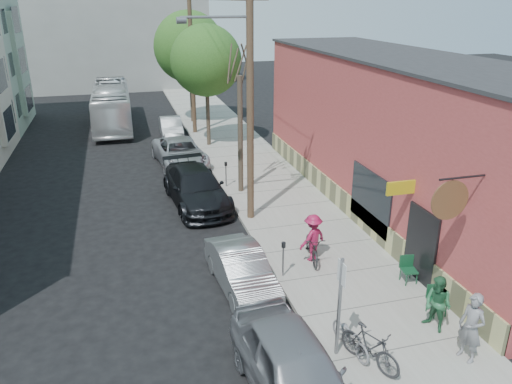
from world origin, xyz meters
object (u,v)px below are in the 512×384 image
object	(u,v)px
utility_pole_near	(249,92)
parked_bike_b	(351,336)
tree_leafy_mid	(206,61)
car_0	(295,371)
parking_meter_far	(226,170)
patio_chair_a	(409,270)
sign_post	(340,298)
patron_grey	(471,327)
tree_leafy_far	(189,47)
parking_meter_near	(283,253)
patio_chair_b	(437,301)
tree_bare	(240,135)
car_4	(171,127)
car_1	(242,270)
car_2	(196,188)
bus	(112,106)
patron_green	(438,304)
cyclist	(313,238)
parked_bike_a	(370,347)

from	to	relation	value
utility_pole_near	parked_bike_b	size ratio (longest dim) A/B	6.11
tree_leafy_mid	car_0	distance (m)	22.13
parking_meter_far	patio_chair_a	world-z (taller)	parking_meter_far
sign_post	patron_grey	size ratio (longest dim) A/B	1.48
patio_chair_a	car_0	xyz separation A→B (m)	(-5.25, -3.69, 0.25)
tree_leafy_far	utility_pole_near	bearing A→B (deg)	-91.29
parking_meter_near	utility_pole_near	world-z (taller)	utility_pole_near
parking_meter_near	patio_chair_b	xyz separation A→B (m)	(3.62, -3.25, -0.39)
tree_bare	car_4	distance (m)	11.83
tree_bare	car_4	bearing A→B (deg)	99.91
tree_bare	parked_bike_b	bearing A→B (deg)	-90.23
sign_post	parking_meter_near	xyz separation A→B (m)	(-0.10, 4.07, -0.85)
sign_post	car_0	size ratio (longest dim) A/B	0.57
car_1	car_2	xyz separation A→B (m)	(-0.27, 7.40, 0.14)
tree_leafy_mid	bus	world-z (taller)	tree_leafy_mid
patron_green	car_0	distance (m)	4.79
patio_chair_a	bus	size ratio (longest dim) A/B	0.08
sign_post	tree_leafy_mid	world-z (taller)	tree_leafy_mid
tree_bare	car_2	world-z (taller)	tree_bare
tree_bare	cyclist	distance (m)	7.53
tree_leafy_far	bus	bearing A→B (deg)	173.49
parking_meter_near	utility_pole_near	xyz separation A→B (m)	(0.14, 4.91, 4.43)
car_1	tree_leafy_far	bearing A→B (deg)	80.55
sign_post	car_2	world-z (taller)	sign_post
tree_leafy_far	parked_bike_a	size ratio (longest dim) A/B	4.36
car_1	patio_chair_b	bearing A→B (deg)	-36.01
utility_pole_near	patio_chair_b	distance (m)	10.10
tree_leafy_far	parked_bike_b	bearing A→B (deg)	-90.10
cyclist	patio_chair_a	bearing A→B (deg)	113.67
utility_pole_near	patio_chair_b	world-z (taller)	utility_pole_near
patio_chair_a	sign_post	bearing A→B (deg)	-134.66
tree_leafy_far	parked_bike_b	distance (m)	27.63
parking_meter_far	car_0	size ratio (longest dim) A/B	0.25
tree_leafy_mid	tree_leafy_far	size ratio (longest dim) A/B	0.92
patio_chair_b	car_4	xyz separation A→B (m)	(-5.07, 22.73, 0.06)
parked_bike_b	car_0	distance (m)	2.26
parking_meter_near	car_2	world-z (taller)	car_2
patio_chair_a	parking_meter_near	bearing A→B (deg)	169.06
sign_post	car_0	distance (m)	2.14
sign_post	tree_bare	xyz separation A→B (m)	(0.45, 12.11, 1.04)
car_2	car_0	bearing A→B (deg)	-93.66
patio_chair_a	parked_bike_a	distance (m)	4.47
parking_meter_near	car_4	size ratio (longest dim) A/B	0.31
tree_bare	car_4	world-z (taller)	tree_bare
patron_green	tree_leafy_far	bearing A→B (deg)	166.60
parked_bike_b	car_4	bearing A→B (deg)	86.32
parked_bike_b	car_2	size ratio (longest dim) A/B	0.29
patron_grey	parked_bike_b	size ratio (longest dim) A/B	1.16
tree_leafy_mid	car_4	size ratio (longest dim) A/B	1.85
parking_meter_near	sign_post	bearing A→B (deg)	-88.59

